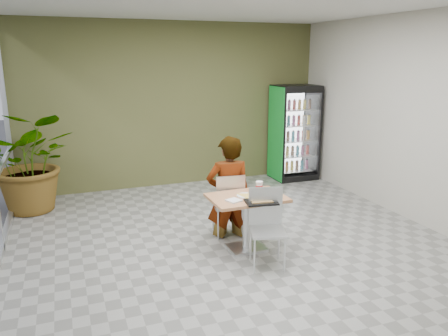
% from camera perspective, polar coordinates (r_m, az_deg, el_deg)
% --- Properties ---
extents(ground, '(7.00, 7.00, 0.00)m').
position_cam_1_polar(ground, '(5.91, 2.38, -11.04)').
color(ground, gray).
rests_on(ground, ground).
extents(room_envelope, '(6.00, 7.00, 3.20)m').
position_cam_1_polar(room_envelope, '(5.42, 2.56, 4.44)').
color(room_envelope, beige).
rests_on(room_envelope, ground).
extents(dining_table, '(0.99, 0.71, 0.75)m').
position_cam_1_polar(dining_table, '(5.82, 3.00, -5.72)').
color(dining_table, '#B97B4F').
rests_on(dining_table, ground).
extents(chair_far, '(0.46, 0.46, 0.93)m').
position_cam_1_polar(chair_far, '(6.23, 0.65, -4.24)').
color(chair_far, silver).
rests_on(chair_far, ground).
extents(chair_near, '(0.53, 0.53, 0.96)m').
position_cam_1_polar(chair_near, '(5.47, 5.56, -6.82)').
color(chair_near, silver).
rests_on(chair_near, ground).
extents(seated_woman, '(0.70, 0.50, 1.77)m').
position_cam_1_polar(seated_woman, '(6.26, 0.60, -3.77)').
color(seated_woman, black).
rests_on(seated_woman, ground).
extents(pizza_plate, '(0.36, 0.34, 0.03)m').
position_cam_1_polar(pizza_plate, '(5.76, 2.93, -3.52)').
color(pizza_plate, white).
rests_on(pizza_plate, dining_table).
extents(soda_cup, '(0.09, 0.09, 0.17)m').
position_cam_1_polar(soda_cup, '(5.86, 4.62, -2.58)').
color(soda_cup, white).
rests_on(soda_cup, dining_table).
extents(napkin_stack, '(0.21, 0.21, 0.02)m').
position_cam_1_polar(napkin_stack, '(5.55, 1.30, -4.27)').
color(napkin_stack, white).
rests_on(napkin_stack, dining_table).
extents(cafeteria_tray, '(0.44, 0.35, 0.02)m').
position_cam_1_polar(cafeteria_tray, '(5.51, 4.89, -4.44)').
color(cafeteria_tray, black).
rests_on(cafeteria_tray, dining_table).
extents(beverage_fridge, '(0.90, 0.69, 1.97)m').
position_cam_1_polar(beverage_fridge, '(9.31, 9.19, 4.59)').
color(beverage_fridge, black).
rests_on(beverage_fridge, ground).
extents(potted_plant, '(1.81, 1.66, 1.70)m').
position_cam_1_polar(potted_plant, '(7.88, -23.77, 0.78)').
color(potted_plant, '#29682B').
rests_on(potted_plant, ground).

